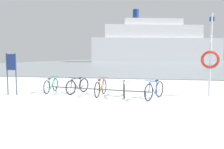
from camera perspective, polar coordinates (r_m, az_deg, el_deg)
name	(u,v)px	position (r m, az deg, el deg)	size (l,w,h in m)	color
ground	(140,63)	(60.74, 7.81, 3.15)	(80.00, 132.00, 0.08)	silver
bike_rack	(97,89)	(9.72, -4.09, -4.15)	(5.02, 0.86, 0.31)	#4C5156
bicycle_0	(51,85)	(10.91, -16.55, -2.89)	(0.46, 1.70, 0.79)	black
bicycle_1	(78,86)	(10.28, -9.51, -3.16)	(0.69, 1.61, 0.82)	black
bicycle_2	(101,88)	(9.55, -3.13, -3.66)	(0.46, 1.75, 0.84)	black
bicycle_3	(124,89)	(9.25, 3.36, -4.13)	(0.46, 1.60, 0.77)	black
bicycle_4	(154,90)	(8.96, 11.70, -4.30)	(0.85, 1.56, 0.84)	black
info_sign	(11,67)	(10.70, -26.21, 1.98)	(0.55, 0.10, 1.98)	#33383D
rescue_post	(210,58)	(10.25, 25.67, 4.17)	(0.82, 0.12, 3.72)	silver
ferry_ship	(153,45)	(78.27, 11.34, 8.17)	(47.47, 22.74, 18.94)	silver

